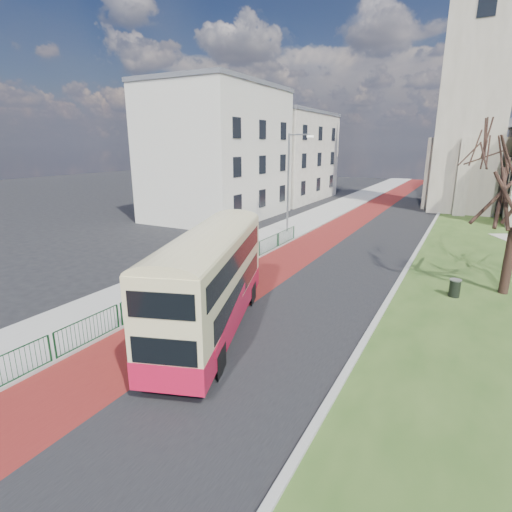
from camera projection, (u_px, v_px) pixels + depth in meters
The scene contains 12 objects.
ground at pixel (210, 324), 16.73m from camera, with size 160.00×160.00×0.00m, color black.
road_carriageway at pixel (363, 235), 32.99m from camera, with size 9.00×120.00×0.01m, color black.
bus_lane at pixel (332, 232), 34.22m from camera, with size 3.40×120.00×0.01m, color #591414.
pavement_west at pixel (291, 227), 35.94m from camera, with size 4.00×120.00×0.12m, color gray.
kerb_west at pixel (312, 229), 35.03m from camera, with size 0.25×120.00×0.13m, color #999993.
kerb_east at pixel (426, 236), 32.56m from camera, with size 0.25×80.00×0.13m, color #999993.
pedestrian_railing at pixel (207, 275), 21.31m from camera, with size 0.07×24.00×1.12m.
street_block_near at pixel (218, 152), 40.01m from camera, with size 10.30×14.30×13.00m.
street_block_far at pixel (284, 156), 53.77m from camera, with size 10.30×16.30×11.50m.
streetlamp at pixel (290, 178), 32.73m from camera, with size 2.13×0.18×8.00m.
bus at pixel (211, 277), 15.41m from camera, with size 5.28×9.88×4.05m.
litter_bin at pixel (455, 288), 19.54m from camera, with size 0.72×0.72×0.89m.
Camera 1 is at (8.98, -12.58, 7.27)m, focal length 28.00 mm.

